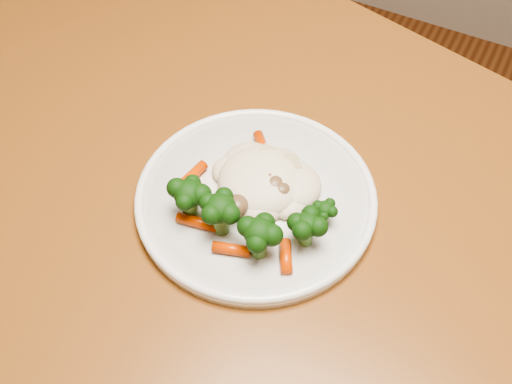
% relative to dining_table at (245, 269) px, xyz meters
% --- Properties ---
extents(dining_table, '(1.35, 1.07, 0.75)m').
position_rel_dining_table_xyz_m(dining_table, '(0.00, 0.00, 0.00)').
color(dining_table, brown).
rests_on(dining_table, ground).
extents(plate, '(0.26, 0.26, 0.01)m').
position_rel_dining_table_xyz_m(plate, '(0.00, 0.03, 0.11)').
color(plate, white).
rests_on(plate, dining_table).
extents(meal, '(0.18, 0.17, 0.05)m').
position_rel_dining_table_xyz_m(meal, '(0.01, 0.01, 0.13)').
color(meal, beige).
rests_on(meal, plate).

